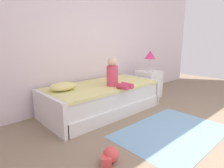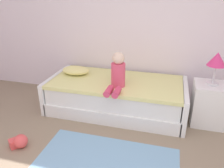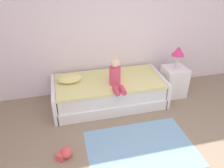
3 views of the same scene
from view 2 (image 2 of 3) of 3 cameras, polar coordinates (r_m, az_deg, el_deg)
The scene contains 8 objects.
wall_rear at distance 3.70m, azimuth 7.50°, elevation 17.74°, with size 7.20×0.10×2.90m, color white.
bed at distance 3.51m, azimuth 1.07°, elevation -2.97°, with size 2.11×1.00×0.50m.
nightstand at distance 3.44m, azimuth 23.46°, elevation -4.70°, with size 0.44×0.44×0.60m, color white.
table_lamp at distance 3.21m, azimuth 25.28°, elevation 5.40°, with size 0.24×0.24×0.45m.
child_figure at distance 3.11m, azimuth 1.38°, elevation 2.63°, with size 0.20×0.51×0.50m.
pillow at distance 3.69m, azimuth -9.31°, elevation 3.47°, with size 0.44×0.30×0.13m, color #F2E58C.
toy_ball at distance 3.02m, azimuth -22.37°, elevation -13.41°, with size 0.17×0.17×0.17m, color #E54C4C.
toy_block at distance 3.07m, azimuth -23.77°, elevation -13.74°, with size 0.11×0.11×0.11m, color #E54C4C.
Camera 2 is at (0.51, -1.05, 1.82)m, focal length 35.69 mm.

